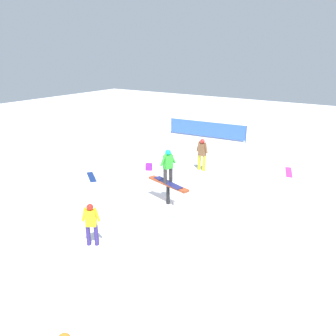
{
  "coord_description": "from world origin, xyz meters",
  "views": [
    {
      "loc": [
        -6.31,
        9.57,
        5.56
      ],
      "look_at": [
        0.0,
        0.0,
        1.47
      ],
      "focal_mm": 35.0,
      "sensor_mm": 36.0,
      "label": 1
    }
  ],
  "objects_px": {
    "bystander_brown": "(202,153)",
    "loose_snowboard_white": "(144,155)",
    "backpack_on_snow": "(149,167)",
    "loose_snowboard_navy": "(91,177)",
    "loose_snowboard_magenta": "(289,172)",
    "rail_feature": "(168,187)",
    "main_rider_on_rail": "(168,167)",
    "bystander_yellow": "(91,222)"
  },
  "relations": [
    {
      "from": "loose_snowboard_magenta",
      "to": "loose_snowboard_white",
      "type": "xyz_separation_m",
      "value": [
        7.65,
        1.59,
        0.0
      ]
    },
    {
      "from": "loose_snowboard_white",
      "to": "bystander_brown",
      "type": "bearing_deg",
      "value": -67.08
    },
    {
      "from": "bystander_brown",
      "to": "bystander_yellow",
      "type": "distance_m",
      "value": 7.74
    },
    {
      "from": "bystander_brown",
      "to": "bystander_yellow",
      "type": "height_order",
      "value": "bystander_brown"
    },
    {
      "from": "rail_feature",
      "to": "loose_snowboard_magenta",
      "type": "bearing_deg",
      "value": -101.79
    },
    {
      "from": "bystander_brown",
      "to": "rail_feature",
      "type": "bearing_deg",
      "value": -72.33
    },
    {
      "from": "rail_feature",
      "to": "main_rider_on_rail",
      "type": "distance_m",
      "value": 0.79
    },
    {
      "from": "bystander_yellow",
      "to": "loose_snowboard_white",
      "type": "height_order",
      "value": "bystander_yellow"
    },
    {
      "from": "loose_snowboard_navy",
      "to": "backpack_on_snow",
      "type": "bearing_deg",
      "value": -90.38
    },
    {
      "from": "loose_snowboard_magenta",
      "to": "loose_snowboard_white",
      "type": "height_order",
      "value": "same"
    },
    {
      "from": "bystander_brown",
      "to": "loose_snowboard_white",
      "type": "bearing_deg",
      "value": -179.1
    },
    {
      "from": "loose_snowboard_magenta",
      "to": "loose_snowboard_navy",
      "type": "bearing_deg",
      "value": -69.28
    },
    {
      "from": "loose_snowboard_navy",
      "to": "backpack_on_snow",
      "type": "height_order",
      "value": "backpack_on_snow"
    },
    {
      "from": "loose_snowboard_white",
      "to": "backpack_on_snow",
      "type": "xyz_separation_m",
      "value": [
        -1.75,
        1.9,
        0.16
      ]
    },
    {
      "from": "main_rider_on_rail",
      "to": "backpack_on_snow",
      "type": "height_order",
      "value": "main_rider_on_rail"
    },
    {
      "from": "bystander_yellow",
      "to": "backpack_on_snow",
      "type": "height_order",
      "value": "bystander_yellow"
    },
    {
      "from": "bystander_brown",
      "to": "loose_snowboard_navy",
      "type": "distance_m",
      "value": 5.41
    },
    {
      "from": "bystander_yellow",
      "to": "backpack_on_snow",
      "type": "distance_m",
      "value": 6.83
    },
    {
      "from": "rail_feature",
      "to": "loose_snowboard_magenta",
      "type": "height_order",
      "value": "rail_feature"
    },
    {
      "from": "loose_snowboard_white",
      "to": "loose_snowboard_navy",
      "type": "bearing_deg",
      "value": -149.04
    },
    {
      "from": "rail_feature",
      "to": "main_rider_on_rail",
      "type": "relative_size",
      "value": 1.35
    },
    {
      "from": "bystander_brown",
      "to": "bystander_yellow",
      "type": "xyz_separation_m",
      "value": [
        -0.37,
        7.73,
        -0.13
      ]
    },
    {
      "from": "loose_snowboard_navy",
      "to": "loose_snowboard_white",
      "type": "relative_size",
      "value": 0.95
    },
    {
      "from": "main_rider_on_rail",
      "to": "loose_snowboard_navy",
      "type": "relative_size",
      "value": 1.12
    },
    {
      "from": "main_rider_on_rail",
      "to": "bystander_brown",
      "type": "xyz_separation_m",
      "value": [
        0.71,
        -4.09,
        -0.61
      ]
    },
    {
      "from": "main_rider_on_rail",
      "to": "bystander_yellow",
      "type": "relative_size",
      "value": 1.08
    },
    {
      "from": "backpack_on_snow",
      "to": "main_rider_on_rail",
      "type": "bearing_deg",
      "value": -66.56
    },
    {
      "from": "bystander_brown",
      "to": "loose_snowboard_white",
      "type": "relative_size",
      "value": 1.14
    },
    {
      "from": "rail_feature",
      "to": "loose_snowboard_navy",
      "type": "height_order",
      "value": "rail_feature"
    },
    {
      "from": "loose_snowboard_white",
      "to": "backpack_on_snow",
      "type": "distance_m",
      "value": 2.59
    },
    {
      "from": "bystander_brown",
      "to": "loose_snowboard_magenta",
      "type": "xyz_separation_m",
      "value": [
        -3.71,
        -2.07,
        -0.89
      ]
    },
    {
      "from": "bystander_brown",
      "to": "loose_snowboard_magenta",
      "type": "height_order",
      "value": "bystander_brown"
    },
    {
      "from": "bystander_brown",
      "to": "loose_snowboard_navy",
      "type": "bearing_deg",
      "value": -128.41
    },
    {
      "from": "main_rider_on_rail",
      "to": "bystander_yellow",
      "type": "height_order",
      "value": "main_rider_on_rail"
    },
    {
      "from": "loose_snowboard_navy",
      "to": "rail_feature",
      "type": "bearing_deg",
      "value": -149.02
    },
    {
      "from": "bystander_yellow",
      "to": "loose_snowboard_navy",
      "type": "relative_size",
      "value": 1.03
    },
    {
      "from": "main_rider_on_rail",
      "to": "loose_snowboard_white",
      "type": "distance_m",
      "value": 6.69
    },
    {
      "from": "main_rider_on_rail",
      "to": "bystander_brown",
      "type": "distance_m",
      "value": 4.2
    },
    {
      "from": "main_rider_on_rail",
      "to": "loose_snowboard_magenta",
      "type": "xyz_separation_m",
      "value": [
        -3.0,
        -6.16,
        -1.5
      ]
    },
    {
      "from": "rail_feature",
      "to": "loose_snowboard_white",
      "type": "relative_size",
      "value": 1.43
    },
    {
      "from": "bystander_brown",
      "to": "loose_snowboard_magenta",
      "type": "bearing_deg",
      "value": 36.98
    },
    {
      "from": "loose_snowboard_magenta",
      "to": "loose_snowboard_white",
      "type": "bearing_deg",
      "value": -94.82
    }
  ]
}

